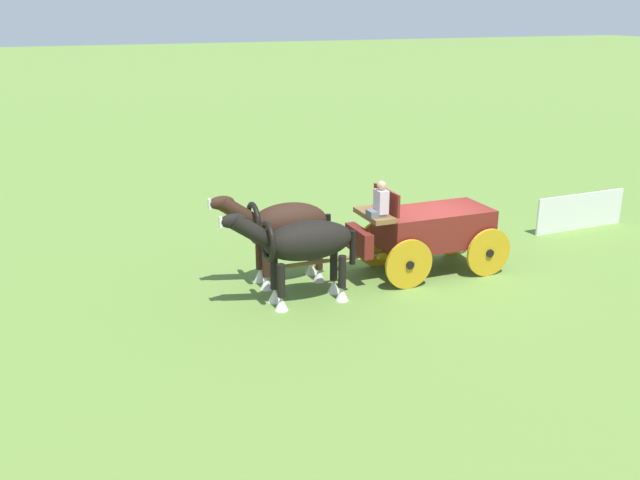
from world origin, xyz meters
The scene contains 5 objects.
ground_plane centered at (0.00, 0.00, 0.00)m, with size 220.00×220.00×0.00m, color olive.
show_wagon centered at (0.16, 0.00, 1.12)m, with size 5.72×1.82×2.57m.
draft_horse_near centered at (3.74, 0.63, 1.39)m, with size 3.14×0.92×2.27m.
draft_horse_off centered at (3.72, -0.67, 1.43)m, with size 2.99×0.99×2.32m.
sponsor_banner centered at (-5.89, -1.37, 0.55)m, with size 3.20×0.06×1.10m, color silver.
Camera 1 is at (8.85, 14.35, 6.43)m, focal length 39.34 mm.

